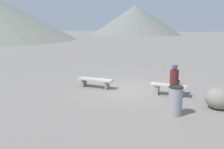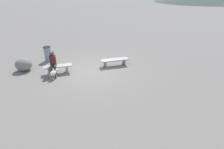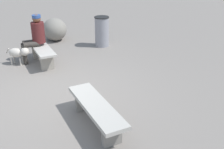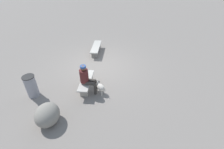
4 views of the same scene
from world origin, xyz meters
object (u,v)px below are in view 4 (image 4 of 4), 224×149
seated_person (86,77)px  dog (99,86)px  boulder (47,115)px  bench_right (86,83)px  bench_left (96,48)px  trash_bin (31,86)px

seated_person → dog: seated_person is taller
seated_person → boulder: bearing=-27.9°
bench_right → boulder: bearing=-25.5°
bench_right → dog: 0.63m
bench_left → seated_person: (3.63, 0.13, 0.44)m
bench_left → boulder: bearing=-8.5°
bench_left → dog: bearing=11.3°
seated_person → bench_left: bearing=-174.0°
bench_right → seated_person: 0.51m
bench_right → trash_bin: bearing=-73.7°
bench_left → trash_bin: 4.50m
trash_bin → bench_left: bearing=152.3°
seated_person → dog: 0.67m
seated_person → boulder: seated_person is taller
trash_bin → boulder: bearing=41.1°
seated_person → trash_bin: seated_person is taller
bench_left → trash_bin: size_ratio=1.77×
bench_left → bench_right: (3.41, 0.05, -0.01)m
trash_bin → boulder: 1.78m
trash_bin → boulder: trash_bin is taller
bench_left → dog: size_ratio=3.01×
bench_left → bench_right: size_ratio=1.11×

